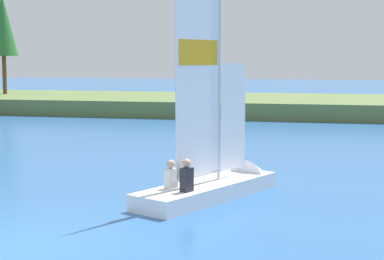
# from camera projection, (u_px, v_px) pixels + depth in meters

# --- Properties ---
(ground_plane) EXTENTS (200.00, 200.00, 0.00)m
(ground_plane) POSITION_uv_depth(u_px,v_px,m) (11.00, 248.00, 11.11)
(ground_plane) COLOR #2D609E
(shore_bank) EXTENTS (80.00, 11.44, 0.98)m
(shore_bank) POSITION_uv_depth(u_px,v_px,m) (243.00, 105.00, 40.17)
(shore_bank) COLOR #5B703D
(shore_bank) RESTS_ON ground
(shoreline_tree_midleft) EXTENTS (2.06, 2.06, 7.11)m
(shoreline_tree_midleft) POSITION_uv_depth(u_px,v_px,m) (3.00, 25.00, 43.45)
(shoreline_tree_midleft) COLOR brown
(shoreline_tree_midleft) RESTS_ON shore_bank
(sailboat) EXTENTS (3.21, 5.02, 6.62)m
(sailboat) POSITION_uv_depth(u_px,v_px,m) (225.00, 174.00, 15.64)
(sailboat) COLOR white
(sailboat) RESTS_ON ground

